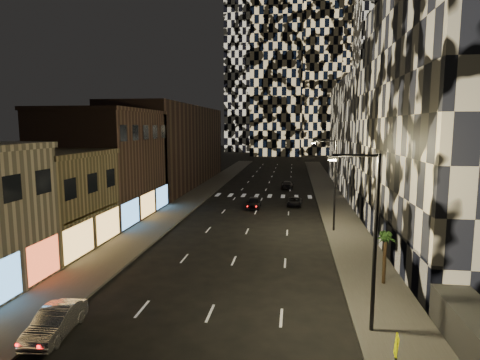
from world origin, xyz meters
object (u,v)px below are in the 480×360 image
(streetlight_near, at_px, (371,230))
(car_silver_parked, at_px, (55,322))
(palm_tree, at_px, (385,241))
(car_dark_oncoming, at_px, (287,185))
(ped_sign, at_px, (396,357))
(car_dark_midlane, at_px, (254,203))
(streetlight_far, at_px, (333,179))
(car_dark_rightlane, at_px, (295,202))

(streetlight_near, distance_m, car_silver_parked, 16.41)
(palm_tree, bearing_deg, car_dark_oncoming, 99.71)
(ped_sign, bearing_deg, car_dark_midlane, 125.97)
(streetlight_near, xyz_separation_m, streetlight_far, (0.00, 20.00, 0.00))
(car_silver_parked, relative_size, car_dark_midlane, 1.01)
(car_dark_oncoming, distance_m, car_dark_rightlane, 15.16)
(car_dark_oncoming, bearing_deg, car_dark_rightlane, 97.41)
(streetlight_near, height_order, ped_sign, streetlight_near)
(palm_tree, bearing_deg, car_dark_rightlane, 102.59)
(streetlight_far, xyz_separation_m, car_silver_parked, (-15.55, -22.40, -4.64))
(palm_tree, bearing_deg, car_dark_midlane, 114.73)
(car_dark_oncoming, distance_m, ped_sign, 53.85)
(streetlight_near, height_order, car_dark_midlane, streetlight_near)
(car_dark_midlane, xyz_separation_m, palm_tree, (11.06, -24.00, 2.31))
(streetlight_far, xyz_separation_m, car_dark_midlane, (-8.85, 10.48, -4.63))
(streetlight_far, xyz_separation_m, palm_tree, (2.20, -13.52, -2.32))
(car_silver_parked, relative_size, car_dark_oncoming, 0.95)
(ped_sign, bearing_deg, streetlight_near, 111.82)
(streetlight_far, xyz_separation_m, car_dark_rightlane, (-3.64, 12.61, -4.79))
(streetlight_far, relative_size, car_dark_oncoming, 1.98)
(car_silver_parked, height_order, ped_sign, ped_sign)
(car_dark_rightlane, relative_size, palm_tree, 1.16)
(car_dark_midlane, distance_m, car_dark_rightlane, 5.64)
(car_dark_oncoming, bearing_deg, streetlight_near, 98.61)
(ped_sign, bearing_deg, streetlight_far, 112.25)
(car_dark_rightlane, distance_m, ped_sign, 38.70)
(streetlight_far, distance_m, ped_sign, 26.07)
(car_dark_midlane, relative_size, car_dark_oncoming, 0.94)
(streetlight_near, xyz_separation_m, car_dark_midlane, (-8.85, 30.48, -4.63))
(streetlight_near, bearing_deg, palm_tree, 71.26)
(streetlight_far, distance_m, car_dark_rightlane, 13.98)
(car_dark_oncoming, xyz_separation_m, car_dark_rightlane, (1.22, -15.11, -0.10))
(car_dark_oncoming, distance_m, palm_tree, 41.91)
(car_dark_oncoming, relative_size, car_dark_rightlane, 1.13)
(car_dark_midlane, bearing_deg, car_dark_oncoming, 75.76)
(streetlight_far, distance_m, car_silver_parked, 27.66)
(car_dark_midlane, relative_size, palm_tree, 1.22)
(palm_tree, bearing_deg, streetlight_near, -108.74)
(streetlight_near, relative_size, ped_sign, 3.01)
(palm_tree, bearing_deg, streetlight_far, 99.25)
(car_silver_parked, distance_m, car_dark_oncoming, 51.26)
(car_silver_parked, relative_size, ped_sign, 1.44)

